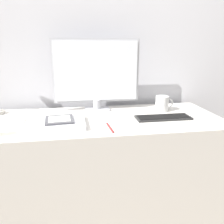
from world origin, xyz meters
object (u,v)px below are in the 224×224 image
object	(u,v)px
notebook	(4,127)
coffee_mug	(162,104)
keyboard	(163,117)
laptop	(55,124)
pen	(110,128)
monitor	(97,74)
ereader	(59,120)

from	to	relation	value
notebook	coffee_mug	xyz separation A→B (m)	(0.96, 0.19, 0.04)
keyboard	laptop	distance (m)	0.63
laptop	coffee_mug	world-z (taller)	coffee_mug
laptop	notebook	bearing A→B (deg)	178.76
coffee_mug	pen	xyz separation A→B (m)	(-0.40, -0.28, -0.05)
keyboard	laptop	bearing A→B (deg)	-176.96
laptop	coffee_mug	distance (m)	0.72
laptop	monitor	bearing A→B (deg)	48.56
ereader	notebook	xyz separation A→B (m)	(-0.29, -0.01, -0.02)
monitor	coffee_mug	size ratio (longest dim) A/B	4.63
monitor	notebook	xyz separation A→B (m)	(-0.52, -0.28, -0.24)
laptop	pen	size ratio (longest dim) A/B	2.33
coffee_mug	laptop	bearing A→B (deg)	-163.99
laptop	keyboard	bearing A→B (deg)	3.04
laptop	pen	distance (m)	0.30
keyboard	ereader	xyz separation A→B (m)	(-0.61, -0.02, 0.02)
ereader	coffee_mug	distance (m)	0.69
monitor	keyboard	bearing A→B (deg)	-33.98
monitor	keyboard	world-z (taller)	monitor
ereader	coffee_mug	xyz separation A→B (m)	(0.67, 0.18, 0.02)
monitor	notebook	distance (m)	0.64
coffee_mug	notebook	bearing A→B (deg)	-168.69
laptop	ereader	bearing A→B (deg)	40.90
notebook	monitor	bearing A→B (deg)	28.31
ereader	pen	bearing A→B (deg)	-21.12
pen	ereader	bearing A→B (deg)	158.88
notebook	laptop	bearing A→B (deg)	-1.24
notebook	pen	bearing A→B (deg)	-9.24
laptop	coffee_mug	size ratio (longest dim) A/B	2.66
notebook	coffee_mug	bearing A→B (deg)	11.31
monitor	pen	distance (m)	0.45
coffee_mug	pen	size ratio (longest dim) A/B	0.88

